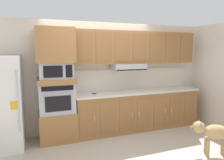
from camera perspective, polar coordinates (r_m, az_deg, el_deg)
The scene contains 14 objects.
ground_plane at distance 4.20m, azimuth 0.82°, elevation -18.03°, with size 9.60×9.60×0.00m, color #B2A899.
back_kitchen_wall at distance 4.87m, azimuth -3.83°, elevation 0.95°, with size 6.20×0.12×2.50m, color beige.
refrigerator at distance 4.37m, azimuth -28.48°, elevation -5.74°, with size 0.76×0.73×1.76m.
oven_base_cabinet at distance 4.56m, azimuth -14.76°, elevation -12.08°, with size 0.74×0.62×0.60m, color #996638.
built_in_oven at distance 4.39m, azimuth -15.04°, elevation -4.70°, with size 0.70×0.62×0.60m.
appliance_mid_shelf at distance 4.33m, azimuth -15.20°, elevation -0.17°, with size 0.74×0.62×0.10m, color #996638.
microwave at distance 4.31m, azimuth -15.30°, elevation 2.59°, with size 0.64×0.54×0.32m.
appliance_upper_cabinet at distance 4.29m, azimuth -15.55°, elevation 9.25°, with size 0.74×0.62×0.68m, color #996638.
lower_cabinet_run at distance 5.02m, azimuth 7.21°, elevation -8.33°, with size 3.01×0.63×0.88m.
countertop_slab at distance 4.92m, azimuth 7.28°, elevation -3.16°, with size 3.05×0.64×0.04m, color beige.
backsplash_panel at distance 5.13m, azimuth 5.85°, elevation 0.37°, with size 3.05×0.02×0.50m, color silver.
upper_cabinet_with_hood at distance 4.93m, azimuth 6.66°, elevation 8.60°, with size 3.01×0.48×0.88m.
screwdriver at distance 4.50m, azimuth -4.92°, elevation -3.72°, with size 0.17×0.17×0.03m.
dog at distance 4.15m, azimuth 25.94°, elevation -12.87°, with size 0.73×0.48×0.63m.
Camera 1 is at (-1.35, -3.53, 1.84)m, focal length 33.04 mm.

